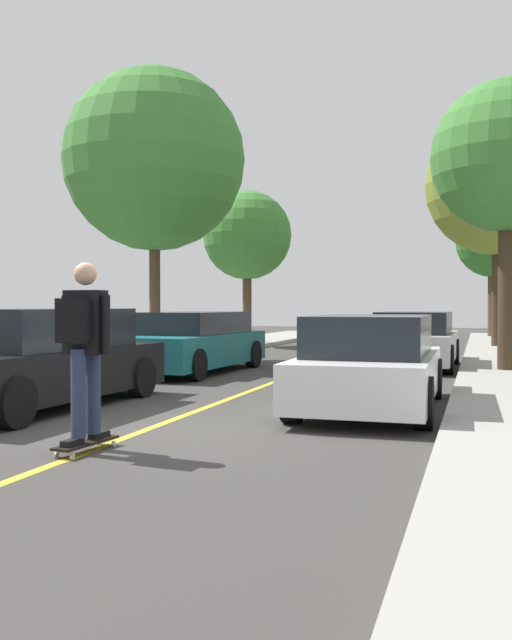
# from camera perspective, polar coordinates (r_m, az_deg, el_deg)

# --- Properties ---
(ground) EXTENTS (80.00, 80.00, 0.00)m
(ground) POSITION_cam_1_polar(r_m,az_deg,el_deg) (8.53, -8.82, -8.82)
(ground) COLOR #3D3A38
(center_line) EXTENTS (0.12, 39.20, 0.01)m
(center_line) POSITION_cam_1_polar(r_m,az_deg,el_deg) (12.20, -0.32, -5.76)
(center_line) COLOR gold
(center_line) RESTS_ON ground
(parked_car_left_nearest) EXTENTS (2.00, 4.55, 1.43)m
(parked_car_left_nearest) POSITION_cam_1_polar(r_m,az_deg,el_deg) (10.58, -17.36, -3.10)
(parked_car_left_nearest) COLOR black
(parked_car_left_nearest) RESTS_ON ground
(parked_car_left_near) EXTENTS (2.11, 4.70, 1.34)m
(parked_car_left_near) POSITION_cam_1_polar(r_m,az_deg,el_deg) (15.51, -5.29, -1.82)
(parked_car_left_near) COLOR #196066
(parked_car_left_near) RESTS_ON ground
(parked_car_right_nearest) EXTENTS (1.89, 4.30, 1.34)m
(parked_car_right_nearest) POSITION_cam_1_polar(r_m,az_deg,el_deg) (10.05, 9.43, -3.52)
(parked_car_right_nearest) COLOR white
(parked_car_right_nearest) RESTS_ON ground
(parked_car_right_near) EXTENTS (1.94, 4.18, 1.33)m
(parked_car_right_near) POSITION_cam_1_polar(r_m,az_deg,el_deg) (16.92, 12.86, -1.63)
(parked_car_right_near) COLOR #B7B7BC
(parked_car_right_near) RESTS_ON ground
(street_tree_left_nearest) EXTENTS (4.71, 4.71, 7.47)m
(street_tree_left_nearest) POSITION_cam_1_polar(r_m,az_deg,el_deg) (18.75, -8.31, 12.78)
(street_tree_left_nearest) COLOR #4C3823
(street_tree_left_nearest) RESTS_ON sidewalk_left
(street_tree_left_near) EXTENTS (3.23, 3.23, 5.51)m
(street_tree_left_near) POSITION_cam_1_polar(r_m,az_deg,el_deg) (25.51, -0.73, 6.90)
(street_tree_left_near) COLOR #4C3823
(street_tree_left_near) RESTS_ON sidewalk_left
(street_tree_right_nearest) EXTENTS (3.18, 3.18, 6.05)m
(street_tree_right_nearest) POSITION_cam_1_polar(r_m,az_deg,el_deg) (15.79, 19.90, 12.37)
(street_tree_right_nearest) COLOR #3D2D1E
(street_tree_right_nearest) RESTS_ON sidewalk_right
(street_tree_right_near) EXTENTS (4.72, 4.72, 7.72)m
(street_tree_right_near) POSITION_cam_1_polar(r_m,az_deg,el_deg) (24.78, 19.16, 10.44)
(street_tree_right_near) COLOR #3D2D1E
(street_tree_right_near) RESTS_ON sidewalk_right
(street_tree_right_far) EXTENTS (3.21, 3.21, 5.78)m
(street_tree_right_far) POSITION_cam_1_polar(r_m,az_deg,el_deg) (32.35, 18.82, 6.09)
(street_tree_right_far) COLOR #4C3823
(street_tree_right_far) RESTS_ON sidewalk_right
(fire_hydrant) EXTENTS (0.20, 0.20, 0.70)m
(fire_hydrant) POSITION_cam_1_polar(r_m,az_deg,el_deg) (13.74, -15.74, -3.00)
(fire_hydrant) COLOR #B2140F
(fire_hydrant) RESTS_ON sidewalk_left
(skateboard) EXTENTS (0.30, 0.86, 0.10)m
(skateboard) POSITION_cam_1_polar(r_m,az_deg,el_deg) (7.37, -13.71, -9.75)
(skateboard) COLOR black
(skateboard) RESTS_ON ground
(skateboarder) EXTENTS (0.59, 0.71, 1.81)m
(skateboarder) POSITION_cam_1_polar(r_m,az_deg,el_deg) (7.22, -13.91, -1.58)
(skateboarder) COLOR black
(skateboarder) RESTS_ON skateboard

